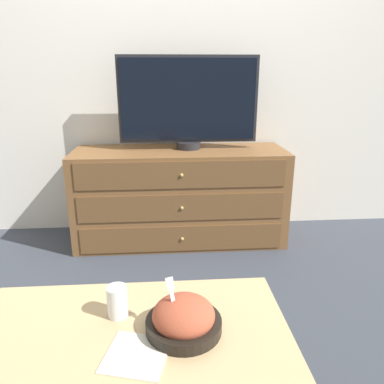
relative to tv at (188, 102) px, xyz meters
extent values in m
plane|color=#383D47|center=(-0.05, 0.22, -0.99)|extent=(12.00, 12.00, 0.00)
cube|color=white|center=(-0.05, 0.25, 0.31)|extent=(12.00, 0.05, 2.60)
cube|color=brown|center=(-0.06, -0.05, -0.66)|extent=(1.48, 0.48, 0.67)
cube|color=brown|center=(-0.06, -0.29, -0.88)|extent=(1.36, 0.01, 0.18)
sphere|color=tan|center=(-0.06, -0.30, -0.88)|extent=(0.02, 0.02, 0.02)
cube|color=brown|center=(-0.06, -0.29, -0.66)|extent=(1.36, 0.01, 0.18)
sphere|color=tan|center=(-0.06, -0.30, -0.66)|extent=(0.02, 0.02, 0.02)
cube|color=brown|center=(-0.06, -0.29, -0.43)|extent=(1.36, 0.01, 0.18)
sphere|color=tan|center=(-0.06, -0.30, -0.43)|extent=(0.02, 0.02, 0.02)
cylinder|color=#232328|center=(0.00, 0.00, -0.30)|extent=(0.16, 0.16, 0.05)
cube|color=#232328|center=(0.00, 0.00, 0.01)|extent=(0.95, 0.04, 0.58)
cube|color=black|center=(0.00, -0.02, 0.01)|extent=(0.91, 0.01, 0.54)
cube|color=tan|center=(-0.29, -1.62, -0.57)|extent=(0.99, 0.54, 0.02)
cylinder|color=tan|center=(-0.75, -1.38, -0.79)|extent=(0.04, 0.04, 0.41)
cylinder|color=tan|center=(0.17, -1.38, -0.79)|extent=(0.04, 0.04, 0.41)
cylinder|color=black|center=(-0.12, -1.63, -0.54)|extent=(0.23, 0.23, 0.04)
ellipsoid|color=#AD4C33|center=(-0.12, -1.63, -0.50)|extent=(0.19, 0.19, 0.11)
cube|color=silver|center=(-0.15, -1.64, -0.47)|extent=(0.04, 0.08, 0.13)
cube|color=silver|center=(-0.16, -1.61, -0.41)|extent=(0.03, 0.03, 0.03)
cylinder|color=beige|center=(-0.33, -1.54, -0.53)|extent=(0.06, 0.06, 0.07)
cylinder|color=white|center=(-0.33, -1.54, -0.51)|extent=(0.07, 0.07, 0.11)
cube|color=silver|center=(-0.26, -1.73, -0.56)|extent=(0.21, 0.21, 0.00)
camera|label=1|loc=(-0.17, -2.60, 0.21)|focal=35.00mm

